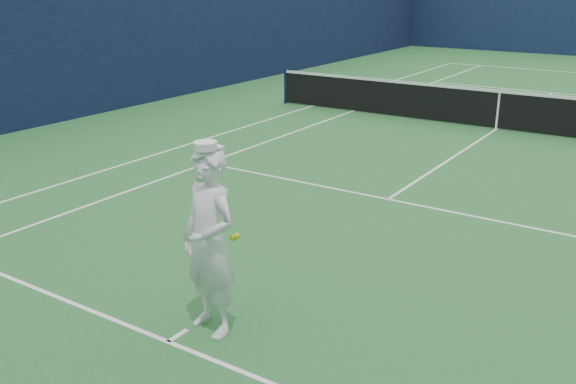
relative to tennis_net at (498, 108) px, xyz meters
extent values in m
plane|color=#26652D|center=(0.00, 0.00, -0.55)|extent=(80.00, 80.00, 0.00)
cube|color=white|center=(0.00, -11.88, -0.55)|extent=(11.03, 0.06, 0.01)
cube|color=white|center=(-5.49, 0.00, -0.55)|extent=(0.06, 23.83, 0.01)
cube|color=white|center=(-4.12, 0.00, -0.55)|extent=(0.06, 23.77, 0.01)
cube|color=white|center=(0.00, 6.40, -0.55)|extent=(8.23, 0.06, 0.01)
cube|color=white|center=(0.00, -6.40, -0.55)|extent=(8.23, 0.06, 0.01)
cube|color=white|center=(0.00, 0.00, -0.55)|extent=(0.06, 12.80, 0.01)
cube|color=white|center=(0.00, -11.73, -0.55)|extent=(0.06, 0.30, 0.01)
cube|color=#0E1533|center=(-10.00, 0.00, 1.45)|extent=(0.12, 36.12, 4.00)
cylinder|color=#141E4C|center=(-6.40, 0.00, -0.02)|extent=(0.09, 0.09, 1.07)
cube|color=black|center=(0.00, 0.00, -0.05)|extent=(12.79, 0.02, 0.92)
cube|color=white|center=(0.00, 0.00, 0.42)|extent=(12.79, 0.04, 0.07)
cube|color=white|center=(0.00, 0.00, -0.08)|extent=(0.05, 0.03, 0.94)
imported|color=white|center=(0.23, -11.41, 0.48)|extent=(0.84, 0.64, 2.07)
cylinder|color=white|center=(0.23, -11.41, 1.53)|extent=(0.24, 0.24, 0.08)
cube|color=white|center=(0.25, -11.28, 1.50)|extent=(0.20, 0.13, 0.02)
cylinder|color=navy|center=(-0.03, -11.28, 0.52)|extent=(0.05, 0.09, 0.22)
cube|color=#2148B4|center=(-0.03, -11.22, 0.34)|extent=(0.03, 0.02, 0.14)
torus|color=#2148B4|center=(-0.01, -11.16, 0.14)|extent=(0.31, 0.16, 0.29)
cube|color=beige|center=(-0.01, -11.16, 0.14)|extent=(0.22, 0.05, 0.30)
sphere|color=#BFD117|center=(0.50, -11.37, 0.58)|extent=(0.07, 0.07, 0.07)
sphere|color=#BFD117|center=(0.55, -11.36, 0.61)|extent=(0.07, 0.07, 0.07)
camera|label=1|loc=(4.33, -16.14, 3.14)|focal=40.00mm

